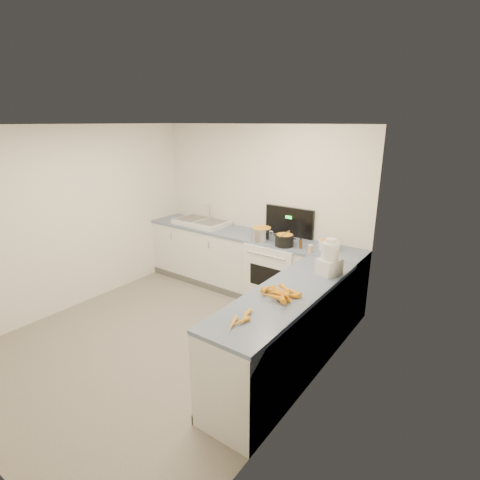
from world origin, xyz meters
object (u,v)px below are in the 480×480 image
Objects in this scene: mixing_bowl at (328,245)px; steel_pot at (262,235)px; extract_bottle at (301,244)px; food_processor at (330,259)px; black_pot at (284,241)px; stove at (278,271)px; spice_jar at (310,249)px; sink at (201,222)px.

steel_pot is at bearing -167.86° from mixing_bowl.
steel_pot is 2.51× the size of extract_bottle.
food_processor reaches higher than extract_bottle.
stove is at bearing 136.86° from black_pot.
stove is 5.48× the size of black_pot.
extract_bottle is at bearing 156.85° from spice_jar.
stove reaches higher than spice_jar.
black_pot is 0.23m from extract_bottle.
spice_jar is 0.72m from food_processor.
black_pot is at bearing 146.94° from food_processor.
extract_bottle is (1.85, -0.15, 0.02)m from sink.
extract_bottle is (0.60, 0.02, -0.03)m from steel_pot.
stove is 1.54m from sink.
stove is 4.79× the size of steel_pot.
sink is at bearing 173.53° from black_pot.
stove is 0.89m from mixing_bowl.
sink is at bearing 163.29° from food_processor.
mixing_bowl is at bearing 12.14° from steel_pot.
steel_pot is (-0.19, -0.15, 0.55)m from stove.
sink is 1.27m from steel_pot.
mixing_bowl is (0.71, 0.04, 0.52)m from stove.
spice_jar is (2.03, -0.22, 0.01)m from sink.
sink reaches higher than spice_jar.
black_pot is at bearing -2.88° from steel_pot.
mixing_bowl is at bearing 29.56° from extract_bottle.
sink is 3.39× the size of mixing_bowl.
stove is 0.67m from extract_bottle.
sink reaches higher than steel_pot.
food_processor reaches higher than black_pot.
black_pot is at bearing 174.56° from spice_jar.
black_pot is at bearing -6.47° from sink.
stove is 15.37× the size of spice_jar.
black_pot is at bearing -158.11° from mixing_bowl.
black_pot is 0.61× the size of food_processor.
extract_bottle is at bearing 9.69° from black_pot.
sink is 1.64m from black_pot.
black_pot is 1.04m from food_processor.
spice_jar is at bearing -19.67° from stove.
food_processor is (1.05, -0.74, 0.64)m from stove.
mixing_bowl is 0.86m from food_processor.
black_pot reaches higher than extract_bottle.
extract_bottle is at bearing 1.84° from steel_pot.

